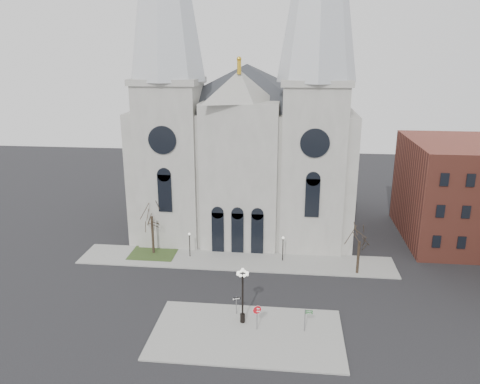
# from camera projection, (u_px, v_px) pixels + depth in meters

# --- Properties ---
(ground) EXTENTS (160.00, 160.00, 0.00)m
(ground) POSITION_uv_depth(u_px,v_px,m) (223.00, 305.00, 49.27)
(ground) COLOR black
(ground) RESTS_ON ground
(sidewalk_near) EXTENTS (18.00, 10.00, 0.14)m
(sidewalk_near) POSITION_uv_depth(u_px,v_px,m) (247.00, 334.00, 44.18)
(sidewalk_near) COLOR gray
(sidewalk_near) RESTS_ON ground
(sidewalk_far) EXTENTS (40.00, 6.00, 0.14)m
(sidewalk_far) POSITION_uv_depth(u_px,v_px,m) (235.00, 260.00, 59.73)
(sidewalk_far) COLOR gray
(sidewalk_far) RESTS_ON ground
(grass_patch) EXTENTS (6.00, 5.00, 0.18)m
(grass_patch) POSITION_uv_depth(u_px,v_px,m) (154.00, 253.00, 61.81)
(grass_patch) COLOR #2D401B
(grass_patch) RESTS_ON ground
(cathedral) EXTENTS (33.00, 26.66, 54.00)m
(cathedral) POSITION_uv_depth(u_px,v_px,m) (245.00, 105.00, 65.72)
(cathedral) COLOR gray
(cathedral) RESTS_ON ground
(bg_building_brick) EXTENTS (14.00, 18.00, 14.00)m
(bg_building_brick) POSITION_uv_depth(u_px,v_px,m) (458.00, 191.00, 65.11)
(bg_building_brick) COLOR brown
(bg_building_brick) RESTS_ON ground
(tree_left) EXTENTS (3.20, 3.20, 7.50)m
(tree_left) POSITION_uv_depth(u_px,v_px,m) (151.00, 214.00, 60.23)
(tree_left) COLOR black
(tree_left) RESTS_ON ground
(tree_right) EXTENTS (3.20, 3.20, 6.00)m
(tree_right) POSITION_uv_depth(u_px,v_px,m) (360.00, 239.00, 55.01)
(tree_right) COLOR black
(tree_right) RESTS_ON ground
(ped_lamp_left) EXTENTS (0.32, 0.32, 3.26)m
(ped_lamp_left) POSITION_uv_depth(u_px,v_px,m) (190.00, 241.00, 60.17)
(ped_lamp_left) COLOR black
(ped_lamp_left) RESTS_ON sidewalk_far
(ped_lamp_right) EXTENTS (0.32, 0.32, 3.26)m
(ped_lamp_right) POSITION_uv_depth(u_px,v_px,m) (283.00, 244.00, 58.93)
(ped_lamp_right) COLOR black
(ped_lamp_right) RESTS_ON sidewalk_far
(stop_sign) EXTENTS (0.93, 0.10, 2.58)m
(stop_sign) POSITION_uv_depth(u_px,v_px,m) (257.00, 312.00, 44.26)
(stop_sign) COLOR slate
(stop_sign) RESTS_ON sidewalk_near
(globe_lamp) EXTENTS (1.61, 1.61, 5.83)m
(globe_lamp) POSITION_uv_depth(u_px,v_px,m) (243.00, 289.00, 44.94)
(globe_lamp) COLOR black
(globe_lamp) RESTS_ON sidewalk_near
(one_way_sign) EXTENTS (0.82, 0.33, 1.95)m
(one_way_sign) POSITION_uv_depth(u_px,v_px,m) (236.00, 302.00, 47.06)
(one_way_sign) COLOR slate
(one_way_sign) RESTS_ON sidewalk_near
(street_name_sign) EXTENTS (0.75, 0.10, 2.33)m
(street_name_sign) POSITION_uv_depth(u_px,v_px,m) (306.00, 318.00, 44.10)
(street_name_sign) COLOR slate
(street_name_sign) RESTS_ON sidewalk_near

